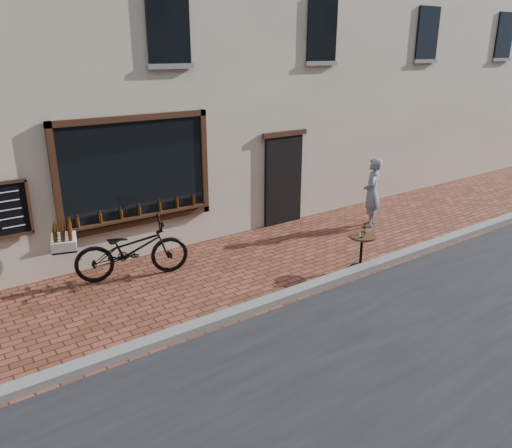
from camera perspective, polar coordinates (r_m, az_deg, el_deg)
ground at (r=9.15m, az=7.23°, el=-7.89°), size 90.00×90.00×0.00m
kerb at (r=9.26m, az=6.41°, el=-7.11°), size 90.00×0.25×0.12m
shop_building at (r=13.64m, az=-12.08°, el=22.44°), size 28.00×6.20×10.00m
cargo_bicycle at (r=9.79m, az=-14.25°, el=-2.81°), size 2.55×1.32×1.20m
bistro_table at (r=10.11m, az=11.99°, el=-2.35°), size 0.55×0.55×0.94m
pedestrian at (r=12.56m, az=13.10°, el=3.53°), size 0.74×0.70×1.71m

